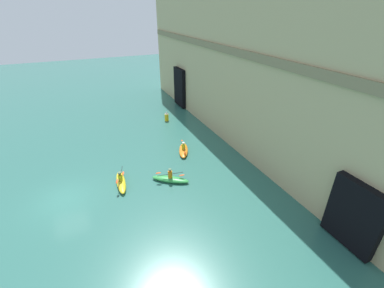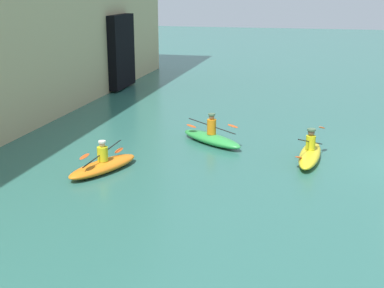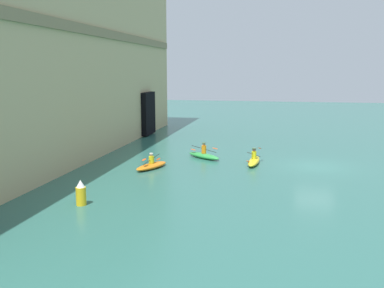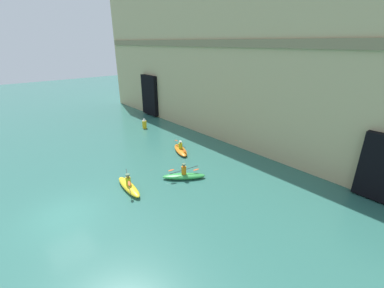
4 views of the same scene
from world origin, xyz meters
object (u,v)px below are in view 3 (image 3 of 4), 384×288
kayak_yellow (254,161)px  marker_buoy (81,193)px  kayak_green (204,155)px  kayak_orange (152,165)px

kayak_yellow → marker_buoy: bearing=-30.6°
kayak_yellow → kayak_green: size_ratio=1.08×
kayak_yellow → kayak_orange: size_ratio=1.06×
kayak_orange → marker_buoy: 8.07m
kayak_orange → kayak_green: size_ratio=1.02×
kayak_yellow → kayak_green: (1.23, 3.70, -0.01)m
kayak_orange → kayak_yellow: bearing=-44.6°
kayak_yellow → kayak_green: 3.90m
kayak_orange → kayak_green: 4.82m
kayak_green → marker_buoy: marker_buoy is taller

